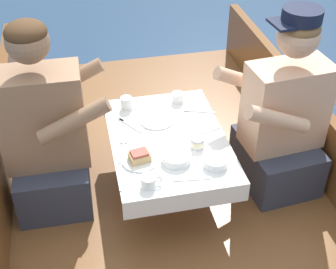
# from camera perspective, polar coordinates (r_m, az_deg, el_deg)

# --- Properties ---
(ground_plane) EXTENTS (60.00, 60.00, 0.00)m
(ground_plane) POSITION_cam_1_polar(r_m,az_deg,el_deg) (2.79, -0.14, -10.05)
(ground_plane) COLOR navy
(boat_deck) EXTENTS (1.77, 2.98, 0.26)m
(boat_deck) POSITION_cam_1_polar(r_m,az_deg,el_deg) (2.69, -0.14, -8.15)
(boat_deck) COLOR brown
(boat_deck) RESTS_ON ground_plane
(gunwale_starboard) EXTENTS (0.06, 2.98, 0.39)m
(gunwale_starboard) POSITION_cam_1_polar(r_m,az_deg,el_deg) (2.74, 17.59, -0.29)
(gunwale_starboard) COLOR brown
(gunwale_starboard) RESTS_ON boat_deck
(cockpit_table) EXTENTS (0.58, 0.82, 0.35)m
(cockpit_table) POSITION_cam_1_polar(r_m,az_deg,el_deg) (2.37, 0.00, -1.10)
(cockpit_table) COLOR #B2B2B7
(cockpit_table) RESTS_ON boat_deck
(person_port) EXTENTS (0.53, 0.45, 1.00)m
(person_port) POSITION_cam_1_polar(r_m,az_deg,el_deg) (2.35, -14.51, -0.28)
(person_port) COLOR #333847
(person_port) RESTS_ON boat_deck
(person_starboard) EXTENTS (0.55, 0.48, 1.00)m
(person_starboard) POSITION_cam_1_polar(r_m,az_deg,el_deg) (2.46, 13.73, 1.59)
(person_starboard) COLOR #333847
(person_starboard) RESTS_ON boat_deck
(plate_sandwich) EXTENTS (0.17, 0.17, 0.01)m
(plate_sandwich) POSITION_cam_1_polar(r_m,az_deg,el_deg) (2.21, -3.46, -3.19)
(plate_sandwich) COLOR white
(plate_sandwich) RESTS_ON cockpit_table
(plate_bread) EXTENTS (0.18, 0.18, 0.01)m
(plate_bread) POSITION_cam_1_polar(r_m,az_deg,el_deg) (2.47, -1.40, 1.81)
(plate_bread) COLOR white
(plate_bread) RESTS_ON cockpit_table
(sandwich) EXTENTS (0.11, 0.09, 0.05)m
(sandwich) POSITION_cam_1_polar(r_m,az_deg,el_deg) (2.19, -3.49, -2.64)
(sandwich) COLOR tan
(sandwich) RESTS_ON plate_sandwich
(bowl_port_near) EXTENTS (0.14, 0.14, 0.04)m
(bowl_port_near) POSITION_cam_1_polar(r_m,az_deg,el_deg) (2.20, 1.07, -2.70)
(bowl_port_near) COLOR white
(bowl_port_near) RESTS_ON cockpit_table
(bowl_starboard_near) EXTENTS (0.11, 0.11, 0.04)m
(bowl_starboard_near) POSITION_cam_1_polar(r_m,az_deg,el_deg) (2.18, 5.80, -3.26)
(bowl_starboard_near) COLOR white
(bowl_starboard_near) RESTS_ON cockpit_table
(coffee_cup_port) EXTENTS (0.09, 0.06, 0.06)m
(coffee_cup_port) POSITION_cam_1_polar(r_m,az_deg,el_deg) (2.60, 1.20, 4.58)
(coffee_cup_port) COLOR white
(coffee_cup_port) RESTS_ON cockpit_table
(coffee_cup_starboard) EXTENTS (0.10, 0.07, 0.05)m
(coffee_cup_starboard) POSITION_cam_1_polar(r_m,az_deg,el_deg) (2.06, -2.36, -5.71)
(coffee_cup_starboard) COLOR white
(coffee_cup_starboard) RESTS_ON cockpit_table
(coffee_cup_center) EXTENTS (0.09, 0.06, 0.07)m
(coffee_cup_center) POSITION_cam_1_polar(r_m,az_deg,el_deg) (2.56, -5.06, 3.90)
(coffee_cup_center) COLOR white
(coffee_cup_center) RESTS_ON cockpit_table
(tin_can) EXTENTS (0.07, 0.07, 0.05)m
(tin_can) POSITION_cam_1_polar(r_m,az_deg,el_deg) (2.28, 3.59, -1.00)
(tin_can) COLOR silver
(tin_can) RESTS_ON cockpit_table
(utensil_knife_starboard) EXTENTS (0.17, 0.03, 0.00)m
(utensil_knife_starboard) POSITION_cam_1_polar(r_m,az_deg,el_deg) (2.11, 2.94, -5.47)
(utensil_knife_starboard) COLOR silver
(utensil_knife_starboard) RESTS_ON cockpit_table
(utensil_knife_port) EXTENTS (0.17, 0.06, 0.00)m
(utensil_knife_port) POSITION_cam_1_polar(r_m,az_deg,el_deg) (2.39, 4.61, 0.29)
(utensil_knife_port) COLOR silver
(utensil_knife_port) RESTS_ON cockpit_table
(utensil_spoon_port) EXTENTS (0.17, 0.07, 0.01)m
(utensil_spoon_port) POSITION_cam_1_polar(r_m,az_deg,el_deg) (2.54, 3.25, 2.88)
(utensil_spoon_port) COLOR silver
(utensil_spoon_port) RESTS_ON cockpit_table
(utensil_fork_starboard) EXTENTS (0.11, 0.15, 0.00)m
(utensil_fork_starboard) POSITION_cam_1_polar(r_m,az_deg,el_deg) (2.45, -4.95, 1.28)
(utensil_fork_starboard) COLOR silver
(utensil_fork_starboard) RESTS_ON cockpit_table
(utensil_spoon_starboard) EXTENTS (0.12, 0.14, 0.01)m
(utensil_spoon_starboard) POSITION_cam_1_polar(r_m,az_deg,el_deg) (2.13, -4.28, -5.00)
(utensil_spoon_starboard) COLOR silver
(utensil_spoon_starboard) RESTS_ON cockpit_table
(utensil_spoon_center) EXTENTS (0.07, 0.17, 0.01)m
(utensil_spoon_center) POSITION_cam_1_polar(r_m,az_deg,el_deg) (2.29, -5.55, -1.61)
(utensil_spoon_center) COLOR silver
(utensil_spoon_center) RESTS_ON cockpit_table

